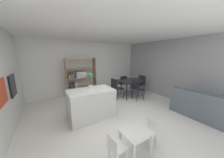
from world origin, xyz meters
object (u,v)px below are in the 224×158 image
Objects in this scene: kitchen_island at (91,104)px; sofa at (205,109)px; dining_chair_island_side at (116,87)px; dining_table at (129,82)px; potted_plant_on_island at (90,79)px; dining_chair_far at (122,82)px; child_table at (135,135)px; open_bookshelf at (79,78)px; dining_chair_near at (137,87)px; built_in_oven at (12,85)px; child_chair_left at (116,147)px; child_chair_right at (151,130)px; dining_chair_window_side at (140,83)px.

kitchen_island is 3.46m from sofa.
dining_chair_island_side is 3.11m from sofa.
dining_table is at bearing 13.36° from sofa.
potted_plant_on_island is 0.55× the size of dining_chair_far.
dining_chair_far is at bearing 57.30° from child_table.
dining_chair_near is at bearing -38.57° from open_bookshelf.
built_in_oven is 3.38m from child_table.
child_chair_left is 1.07× the size of child_chair_right.
child_chair_right is at bearing -120.91° from dining_table.
potted_plant_on_island is 0.94× the size of child_chair_right.
child_chair_right is (0.72, -1.66, -0.15)m from kitchen_island.
dining_chair_near is at bearing 87.98° from dining_chair_far.
kitchen_island is 1.47× the size of dining_chair_island_side.
child_chair_right is (0.91, 0.01, -0.02)m from child_chair_left.
built_in_oven is 5.57m from sofa.
child_chair_left reaches higher than child_table.
dining_chair_window_side is (0.76, 0.00, -0.13)m from dining_table.
dining_chair_island_side is at bearing 64.37° from child_table.
dining_chair_island_side reaches higher than sofa.
child_table is at bearing 85.89° from sofa.
potted_plant_on_island is 2.64m from dining_chair_far.
dining_chair_near is 0.54× the size of sofa.
child_chair_left is 3.09m from dining_chair_island_side.
dining_chair_far is 0.51× the size of sofa.
dining_chair_window_side is at bearing -21.71° from open_bookshelf.
built_in_oven is 1.06× the size of child_chair_left.
open_bookshelf is 3.73m from child_table.
potted_plant_on_island is at bearing -166.59° from dining_chair_near.
dining_chair_window_side reaches higher than dining_chair_island_side.
dining_table is at bearing 19.17° from potted_plant_on_island.
built_in_oven is at bearing 5.91° from dining_chair_far.
built_in_oven is 4.24m from dining_chair_far.
built_in_oven reaches higher than child_table.
open_bookshelf reaches higher than dining_table.
open_bookshelf is at bearing 29.73° from built_in_oven.
open_bookshelf reaches higher than child_chair_left.
dining_table is 0.62× the size of sofa.
kitchen_island is 2.68m from dining_chair_far.
kitchen_island is 1.51× the size of dining_chair_far.
built_in_oven is 0.62× the size of dining_chair_near.
child_table is 0.46m from child_chair_right.
child_table is at bearing -89.16° from open_bookshelf.
built_in_oven is 1.11× the size of child_table.
dining_table reaches higher than child_chair_right.
dining_chair_near is (0.01, -0.52, -0.12)m from dining_table.
potted_plant_on_island reaches higher than dining_chair_far.
dining_table is (1.54, 2.57, 0.38)m from child_chair_right.
dining_chair_near reaches higher than kitchen_island.
sofa is at bearing -4.99° from dining_chair_window_side.
dining_table is 0.77m from dining_chair_island_side.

